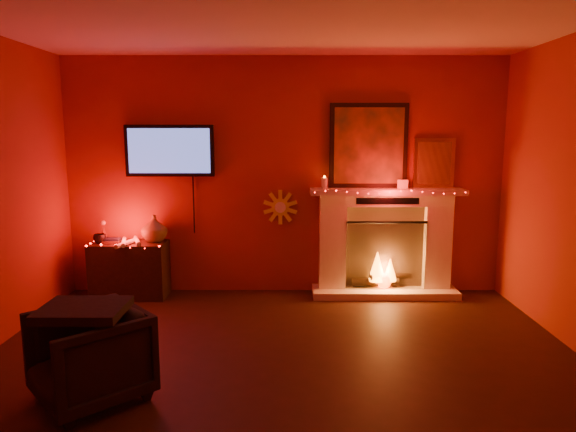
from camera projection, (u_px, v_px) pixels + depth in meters
The scene contains 6 objects.
room at pixel (281, 209), 3.42m from camera, with size 5.00×5.00×5.00m.
fireplace at pixel (384, 232), 5.88m from camera, with size 1.72×0.40×2.18m.
tv at pixel (170, 151), 5.80m from camera, with size 1.00×0.07×1.24m.
sunburst_clock at pixel (280, 207), 5.92m from camera, with size 0.40×0.03×0.40m.
console_table at pixel (132, 264), 5.82m from camera, with size 0.84×0.55×0.93m.
armchair at pixel (90, 356), 3.56m from camera, with size 0.69×0.71×0.64m, color black.
Camera 1 is at (0.05, -3.38, 1.86)m, focal length 32.00 mm.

